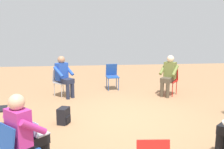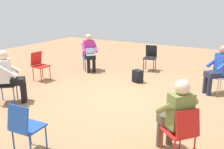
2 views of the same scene
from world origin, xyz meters
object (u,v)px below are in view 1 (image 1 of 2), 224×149
(person_in_olive, at_px, (169,73))
(backpack_near_laptop_user, at_px, (64,117))
(chair_southeast, at_px, (60,80))
(chair_northeast, at_px, (15,148))
(chair_southwest, at_px, (171,79))
(chair_south, at_px, (112,75))
(person_in_blue, at_px, (64,74))
(person_with_laptop, at_px, (25,131))

(person_in_olive, bearing_deg, backpack_near_laptop_user, 73.28)
(chair_southeast, distance_m, person_in_olive, 3.31)
(chair_northeast, relative_size, person_in_olive, 0.69)
(chair_southwest, xyz_separation_m, chair_south, (1.75, -0.84, 0.00))
(chair_southwest, bearing_deg, chair_northeast, 89.31)
(chair_south, distance_m, backpack_near_laptop_user, 3.25)
(chair_northeast, relative_size, chair_southeast, 1.00)
(person_in_olive, bearing_deg, person_in_blue, 37.34)
(chair_northeast, xyz_separation_m, backpack_near_laptop_user, (-0.47, -2.05, -0.34))
(chair_northeast, xyz_separation_m, chair_south, (-1.85, -4.97, 0.00))
(person_with_laptop, distance_m, person_in_blue, 4.05)
(chair_northeast, xyz_separation_m, person_in_blue, (-0.31, -4.17, 0.20))
(chair_southwest, distance_m, person_in_blue, 3.29)
(chair_southeast, height_order, person_in_blue, person_in_blue)
(chair_northeast, relative_size, person_with_laptop, 0.69)
(chair_southwest, distance_m, chair_northeast, 5.48)
(chair_south, distance_m, person_in_olive, 1.91)
(chair_southeast, bearing_deg, chair_northeast, 43.11)
(chair_southwest, bearing_deg, chair_southeast, 37.67)
(chair_southeast, distance_m, backpack_near_laptop_user, 2.28)
(person_in_olive, bearing_deg, chair_southeast, 35.37)
(chair_southwest, relative_size, chair_southeast, 1.00)
(chair_southwest, relative_size, backpack_near_laptop_user, 2.36)
(person_in_olive, relative_size, backpack_near_laptop_user, 3.44)
(chair_southeast, height_order, person_with_laptop, person_with_laptop)
(chair_southwest, distance_m, person_in_olive, 0.26)
(chair_northeast, bearing_deg, chair_southwest, 93.90)
(chair_northeast, height_order, chair_southeast, same)
(chair_northeast, relative_size, chair_south, 1.00)
(chair_southwest, height_order, person_with_laptop, person_with_laptop)
(chair_south, xyz_separation_m, backpack_near_laptop_user, (1.38, 2.92, -0.34))
(chair_south, bearing_deg, chair_southwest, 149.41)
(chair_southeast, xyz_separation_m, backpack_near_laptop_user, (-0.27, 2.24, -0.34))
(chair_northeast, relative_size, person_in_blue, 0.69)
(person_in_blue, bearing_deg, chair_south, 163.32)
(person_with_laptop, bearing_deg, chair_northeast, -90.00)
(chair_southeast, relative_size, person_in_blue, 0.69)
(person_with_laptop, bearing_deg, person_in_olive, 94.01)
(chair_southwest, height_order, chair_southeast, same)
(person_in_olive, bearing_deg, chair_southwest, -90.00)
(chair_southwest, height_order, chair_northeast, same)
(person_with_laptop, bearing_deg, chair_southeast, 133.85)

